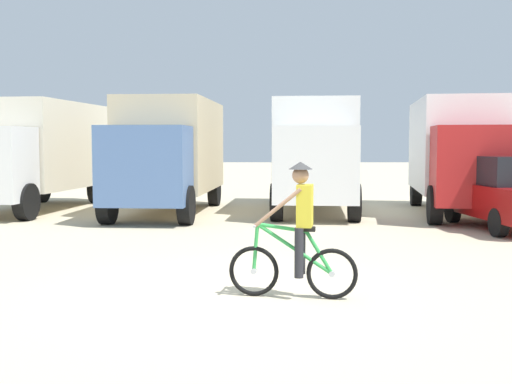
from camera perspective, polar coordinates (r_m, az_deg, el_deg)
The scene contains 7 objects.
ground_plane at distance 8.85m, azimuth -1.72°, elevation -9.06°, with size 120.00×120.00×0.00m, color beige.
box_truck_cream_rv at distance 20.78m, azimuth -19.14°, elevation 3.65°, with size 3.12×6.97×3.35m.
box_truck_tan_camper at distance 18.85m, azimuth -7.85°, elevation 3.80°, with size 2.81×6.89×3.35m.
box_truck_white_box at distance 19.39m, azimuth 5.33°, elevation 3.84°, with size 2.86×6.91×3.35m.
box_truck_avon_van at distance 19.41m, azimuth 17.93°, elevation 3.65°, with size 3.28×7.01×3.35m.
sedan_parked at distance 16.32m, azimuth 21.65°, elevation -0.04°, with size 2.13×4.34×1.76m.
cyclist_orange_shirt at distance 8.42m, azimuth 3.72°, elevation -3.89°, with size 1.72×0.54×1.82m.
Camera 1 is at (0.34, -8.60, 2.06)m, focal length 44.39 mm.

